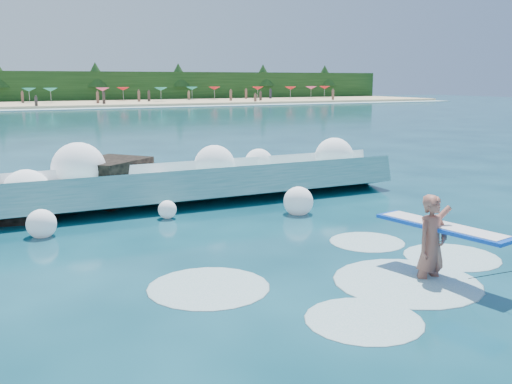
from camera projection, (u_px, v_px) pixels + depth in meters
ground at (232, 280)px, 10.65m from camera, size 200.00×200.00×0.00m
beach at (3, 105)px, 79.11m from camera, size 140.00×20.00×0.40m
wet_band at (8, 110)px, 69.49m from camera, size 140.00×5.00×0.08m
breaking_wave at (125, 189)px, 16.79m from camera, size 17.38×2.74×1.50m
rock_cluster at (2, 197)px, 15.76m from camera, size 8.65×3.58×1.54m
surfer_with_board at (434, 242)px, 10.57m from camera, size 1.21×3.08×1.96m
wave_spray at (119, 176)px, 16.52m from camera, size 15.55×4.78×1.98m
surf_foam at (376, 277)px, 10.81m from camera, size 8.54×5.33×0.14m
beach_umbrellas at (0, 90)px, 80.12m from camera, size 112.44×6.89×0.50m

